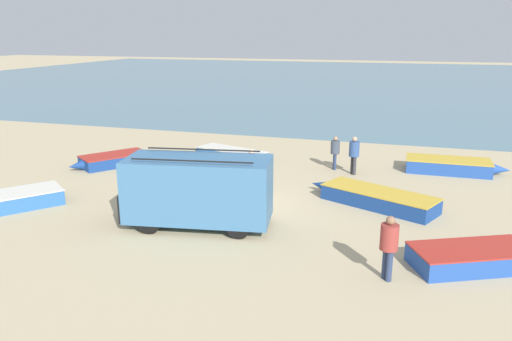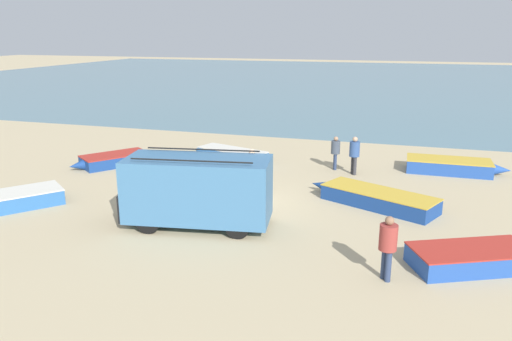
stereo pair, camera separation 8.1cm
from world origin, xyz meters
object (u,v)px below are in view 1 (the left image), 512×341
fishing_rowboat_2 (375,198)px  fishing_rowboat_4 (451,166)px  parked_van (198,189)px  fishing_rowboat_1 (112,160)px  fishing_rowboat_0 (229,155)px  fisherman_2 (389,242)px  fishing_rowboat_5 (476,257)px  fisherman_1 (354,152)px  fisherman_0 (252,167)px  fisherman_3 (335,150)px

fishing_rowboat_2 → fishing_rowboat_4: bearing=-93.5°
parked_van → fishing_rowboat_1: (-7.18, 6.03, -1.01)m
fishing_rowboat_0 → fishing_rowboat_4: 10.63m
parked_van → fishing_rowboat_4: 12.88m
parked_van → fisherman_2: bearing=152.7°
fishing_rowboat_5 → fisherman_1: size_ratio=2.30×
fishing_rowboat_5 → fisherman_1: (-4.33, 8.46, 0.77)m
parked_van → fishing_rowboat_0: bearing=-85.8°
fisherman_2 → fishing_rowboat_1: bearing=-68.5°
fishing_rowboat_4 → fisherman_0: (-7.95, -5.63, 0.78)m
fishing_rowboat_4 → fisherman_1: size_ratio=2.57×
parked_van → fishing_rowboat_2: parked_van is taller
fishing_rowboat_4 → parked_van: bearing=-132.2°
fishing_rowboat_0 → fisherman_2: (8.25, -10.51, 0.74)m
fishing_rowboat_2 → fisherman_0: size_ratio=2.83×
fishing_rowboat_0 → fishing_rowboat_4: fishing_rowboat_0 is taller
fishing_rowboat_0 → fishing_rowboat_4: (10.58, 1.11, -0.02)m
parked_van → fishing_rowboat_0: (-1.99, 8.44, -0.96)m
fishing_rowboat_2 → fisherman_0: (-4.89, 0.07, 0.80)m
parked_van → fisherman_0: parked_van is taller
fishing_rowboat_5 → fisherman_0: fisherman_0 is taller
fishing_rowboat_4 → fishing_rowboat_5: fishing_rowboat_4 is taller
fisherman_3 → fisherman_1: bearing=-47.5°
fisherman_0 → fisherman_3: size_ratio=1.14×
fishing_rowboat_5 → fisherman_2: (-2.34, -1.50, 0.78)m
parked_van → fisherman_3: 9.13m
fishing_rowboat_0 → fisherman_3: (5.32, 0.05, 0.63)m
parked_van → fisherman_1: bearing=-127.5°
fishing_rowboat_2 → parked_van: bearing=59.6°
parked_van → fisherman_2: 6.59m
fisherman_3 → fishing_rowboat_5: bearing=-74.8°
fishing_rowboat_0 → fisherman_0: bearing=138.5°
parked_van → fisherman_0: bearing=-108.3°
fishing_rowboat_0 → fishing_rowboat_1: (-5.19, -2.41, -0.05)m
fishing_rowboat_0 → fisherman_0: (2.63, -4.52, 0.76)m
fishing_rowboat_2 → fisherman_1: 4.29m
fisherman_0 → fisherman_1: bearing=-49.8°
fisherman_2 → fishing_rowboat_4: bearing=-138.8°
fishing_rowboat_0 → fishing_rowboat_5: size_ratio=1.10×
parked_van → fisherman_2: size_ratio=2.85×
fishing_rowboat_2 → fishing_rowboat_1: bearing=15.0°
fisherman_1 → fisherman_3: bearing=-71.6°
fishing_rowboat_4 → fisherman_2: size_ratio=2.54×
fisherman_1 → fishing_rowboat_2: bearing=68.2°
fishing_rowboat_5 → fisherman_3: (-5.27, 9.06, 0.67)m
fishing_rowboat_2 → fisherman_2: 6.01m
fisherman_1 → fisherman_2: size_ratio=0.99×
fishing_rowboat_4 → fisherman_0: bearing=-145.0°
fishing_rowboat_0 → fishing_rowboat_2: 8.81m
fishing_rowboat_1 → fisherman_3: 10.82m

